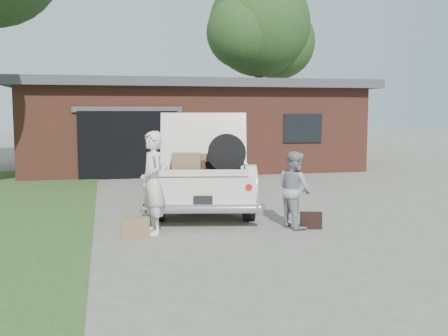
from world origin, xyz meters
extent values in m
plane|color=gray|center=(0.00, 0.00, 0.00)|extent=(90.00, 90.00, 0.00)
cube|color=brown|center=(1.00, 11.50, 1.50)|extent=(12.00, 7.00, 3.00)
cube|color=#4C4C51|center=(1.00, 11.50, 3.15)|extent=(12.80, 7.80, 0.30)
cube|color=black|center=(-1.50, 8.05, 1.10)|extent=(3.20, 0.30, 2.20)
cube|color=#4C4C51|center=(-1.50, 7.98, 2.25)|extent=(3.50, 0.12, 0.18)
cube|color=black|center=(4.50, 7.98, 1.60)|extent=(1.40, 0.08, 1.00)
cylinder|color=#38281E|center=(5.89, 17.94, 2.68)|extent=(0.44, 0.44, 5.36)
sphere|color=#335623|center=(5.89, 17.94, 6.70)|extent=(5.40, 5.40, 5.40)
sphere|color=#335623|center=(7.10, 18.48, 5.93)|extent=(4.05, 4.05, 4.05)
sphere|color=#335623|center=(4.81, 17.26, 6.22)|extent=(3.78, 3.78, 3.78)
cube|color=silver|center=(0.00, 2.67, 0.64)|extent=(2.93, 5.44, 0.67)
cube|color=beige|center=(0.06, 2.97, 1.24)|extent=(2.07, 2.36, 0.54)
cube|color=black|center=(0.26, 3.93, 1.22)|extent=(1.58, 0.39, 0.45)
cube|color=black|center=(-0.13, 2.01, 1.22)|extent=(1.58, 0.39, 0.45)
cylinder|color=black|center=(-1.23, 1.13, 0.34)|extent=(0.36, 0.71, 0.68)
cylinder|color=black|center=(0.55, 0.77, 0.34)|extent=(0.36, 0.71, 0.68)
cylinder|color=black|center=(-0.54, 4.57, 0.34)|extent=(0.36, 0.71, 0.68)
cylinder|color=black|center=(1.24, 4.21, 0.34)|extent=(0.36, 0.71, 0.68)
cylinder|color=silver|center=(-0.51, 0.09, 0.41)|extent=(2.11, 0.60, 0.19)
cylinder|color=#A5140F|center=(-1.33, 0.32, 0.80)|extent=(0.14, 0.13, 0.12)
cylinder|color=#A5140F|center=(0.33, -0.01, 0.80)|extent=(0.14, 0.13, 0.12)
cube|color=black|center=(-0.52, 0.07, 0.57)|extent=(0.35, 0.09, 0.18)
cube|color=black|center=(-0.38, 0.75, 1.00)|extent=(1.79, 1.43, 0.04)
cube|color=silver|center=(-1.19, 0.91, 1.10)|extent=(0.28, 1.13, 0.19)
cube|color=silver|center=(0.43, 0.58, 1.10)|extent=(0.28, 1.13, 0.19)
cube|color=silver|center=(-0.49, 0.19, 1.06)|extent=(1.63, 0.38, 0.12)
cube|color=silver|center=(-0.30, 1.14, 1.59)|extent=(1.77, 0.70, 1.15)
cube|color=#4D2F21|center=(-0.63, 1.07, 1.13)|extent=(0.75, 0.56, 0.22)
cube|color=olive|center=(-0.73, 0.65, 1.21)|extent=(0.61, 0.46, 0.38)
cube|color=black|center=(-0.33, 1.07, 1.12)|extent=(0.67, 0.51, 0.19)
cube|color=#906C49|center=(-0.23, 0.94, 1.28)|extent=(0.49, 0.37, 0.15)
cylinder|color=black|center=(0.06, 0.61, 1.39)|extent=(0.76, 0.31, 0.74)
imported|color=silver|center=(-1.43, 0.07, 0.92)|extent=(0.58, 0.76, 1.85)
imported|color=#939298|center=(1.23, -0.02, 0.73)|extent=(0.71, 0.83, 1.46)
cube|color=olive|center=(-1.77, -0.24, 0.18)|extent=(0.48, 0.16, 0.37)
cube|color=black|center=(1.50, -0.20, 0.16)|extent=(0.43, 0.25, 0.32)
camera|label=1|loc=(-2.25, -9.26, 2.21)|focal=42.00mm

